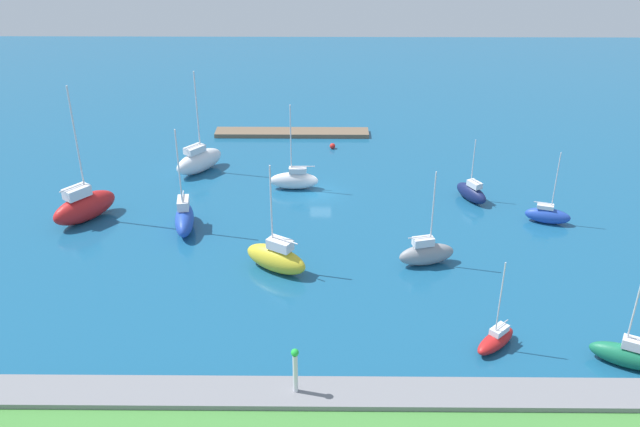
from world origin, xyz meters
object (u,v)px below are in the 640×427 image
sailboat_white_along_channel (199,160)px  mooring_buoy_red (332,146)px  sailboat_red_west_end (84,206)px  sailboat_red_center_basin (496,340)px  sailboat_green_far_north (628,355)px  pier_dock (292,133)px  sailboat_yellow_by_breakwater (276,258)px  harbor_beacon (295,367)px  sailboat_blue_far_south (184,218)px  sailboat_gray_near_pier (426,253)px  sailboat_blue_east_end (548,215)px  sailboat_navy_inner_mooring (471,192)px  sailboat_white_outer_mooring (294,180)px

sailboat_white_along_channel → mooring_buoy_red: 18.67m
sailboat_red_west_end → sailboat_red_center_basin: bearing=-80.0°
sailboat_red_center_basin → sailboat_green_far_north: (-9.70, 2.16, 0.30)m
pier_dock → sailboat_green_far_north: (-28.35, 50.05, 0.76)m
sailboat_yellow_by_breakwater → mooring_buoy_red: size_ratio=14.36×
pier_dock → harbor_beacon: harbor_beacon is taller
pier_dock → sailboat_red_center_basin: 51.39m
sailboat_blue_far_south → mooring_buoy_red: (-15.92, -23.08, -1.01)m
sailboat_gray_near_pier → sailboat_red_west_end: sailboat_red_west_end is taller
sailboat_white_along_channel → sailboat_red_west_end: (10.31, 13.10, 0.18)m
sailboat_red_center_basin → sailboat_blue_east_end: size_ratio=0.98×
sailboat_blue_east_end → mooring_buoy_red: bearing=155.0°
pier_dock → sailboat_red_west_end: size_ratio=1.46×
sailboat_gray_near_pier → sailboat_yellow_by_breakwater: bearing=170.9°
sailboat_navy_inner_mooring → sailboat_blue_east_end: 9.03m
sailboat_navy_inner_mooring → mooring_buoy_red: (15.94, -15.79, -0.66)m
pier_dock → mooring_buoy_red: size_ratio=28.83×
sailboat_red_center_basin → sailboat_green_far_north: size_ratio=0.86×
sailboat_gray_near_pier → sailboat_white_outer_mooring: (13.55, -17.08, -0.06)m
sailboat_blue_far_south → sailboat_gray_near_pier: (-24.79, 6.79, -0.15)m
sailboat_blue_far_south → sailboat_green_far_north: bearing=52.7°
harbor_beacon → sailboat_blue_east_end: bearing=-132.7°
sailboat_navy_inner_mooring → sailboat_blue_east_end: bearing=-155.5°
mooring_buoy_red → sailboat_yellow_by_breakwater: bearing=79.8°
pier_dock → sailboat_red_west_end: 33.93m
sailboat_red_west_end → sailboat_gray_near_pier: bearing=-65.5°
sailboat_yellow_by_breakwater → sailboat_white_outer_mooring: (-0.94, -18.36, -0.26)m
sailboat_navy_inner_mooring → mooring_buoy_red: bearing=16.6°
harbor_beacon → sailboat_white_along_channel: 43.95m
sailboat_red_west_end → mooring_buoy_red: bearing=-14.0°
sailboat_yellow_by_breakwater → sailboat_gray_near_pier: (-14.50, -1.28, -0.20)m
sailboat_white_along_channel → mooring_buoy_red: size_ratio=16.89×
sailboat_green_far_north → pier_dock: bearing=-34.0°
sailboat_white_along_channel → sailboat_red_west_end: sailboat_red_west_end is taller
harbor_beacon → sailboat_red_west_end: (24.17, -28.55, -1.95)m
harbor_beacon → sailboat_yellow_by_breakwater: size_ratio=0.34×
sailboat_blue_east_end → mooring_buoy_red: sailboat_blue_east_end is taller
sailboat_green_far_north → sailboat_blue_east_end: bearing=-64.9°
sailboat_red_center_basin → sailboat_yellow_by_breakwater: sailboat_yellow_by_breakwater is taller
sailboat_white_outer_mooring → mooring_buoy_red: size_ratio=13.78×
sailboat_blue_far_south → sailboat_red_west_end: size_ratio=0.76×
sailboat_yellow_by_breakwater → sailboat_gray_near_pier: size_ratio=1.11×
sailboat_white_outer_mooring → harbor_beacon: bearing=92.5°
sailboat_white_along_channel → sailboat_blue_east_end: size_ratio=1.55×
sailboat_blue_far_south → sailboat_red_center_basin: 34.79m
sailboat_white_outer_mooring → sailboat_red_center_basin: bearing=120.4°
pier_dock → sailboat_yellow_by_breakwater: sailboat_yellow_by_breakwater is taller
pier_dock → sailboat_blue_east_end: size_ratio=2.65×
sailboat_gray_near_pier → pier_dock: bearing=98.5°
sailboat_blue_far_south → sailboat_green_far_north: size_ratio=1.21×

